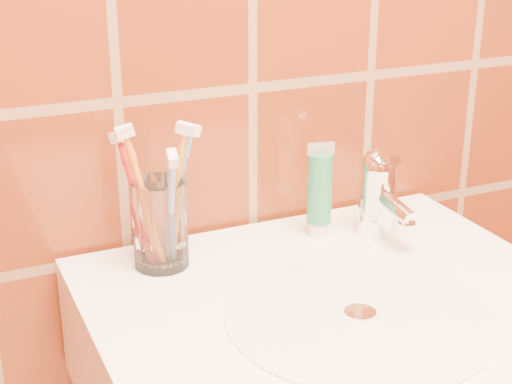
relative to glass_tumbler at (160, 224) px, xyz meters
name	(u,v)px	position (x,y,z in m)	size (l,w,h in m)	color
glass_tumbler	(160,224)	(0.00, 0.00, 0.00)	(0.07, 0.07, 0.11)	white
toothpaste_tube	(319,192)	(0.22, 0.00, 0.01)	(0.04, 0.03, 0.13)	white
faucet	(379,190)	(0.30, -0.03, 0.01)	(0.05, 0.11, 0.12)	white
toothbrush_0	(145,200)	(-0.02, -0.01, 0.04)	(0.06, 0.03, 0.19)	orange
toothbrush_1	(174,195)	(0.02, 0.00, 0.04)	(0.05, 0.04, 0.19)	orange
toothbrush_2	(171,212)	(0.00, -0.03, 0.03)	(0.03, 0.08, 0.17)	#7996D7
toothbrush_3	(138,201)	(-0.02, 0.02, 0.03)	(0.05, 0.07, 0.17)	#B62727
toothbrush_4	(175,195)	(0.02, 0.01, 0.03)	(0.07, 0.03, 0.18)	#6798B8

